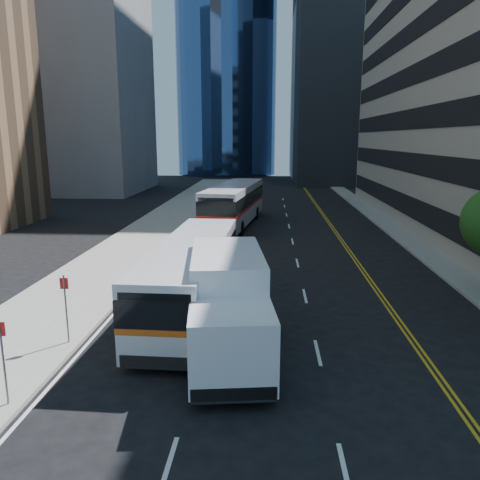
% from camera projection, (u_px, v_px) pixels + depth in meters
% --- Properties ---
extents(ground, '(160.00, 160.00, 0.00)m').
position_uv_depth(ground, '(308.00, 381.00, 14.40)').
color(ground, black).
rests_on(ground, ground).
extents(sidewalk_west, '(5.00, 90.00, 0.15)m').
position_uv_depth(sidewalk_west, '(159.00, 226.00, 39.38)').
color(sidewalk_west, gray).
rests_on(sidewalk_west, ground).
extents(sidewalk_east, '(2.00, 90.00, 0.15)m').
position_uv_depth(sidewalk_east, '(394.00, 229.00, 38.23)').
color(sidewalk_east, gray).
rests_on(sidewalk_east, ground).
extents(midrise_west, '(18.00, 18.00, 35.00)m').
position_uv_depth(midrise_west, '(72.00, 61.00, 63.04)').
color(midrise_west, gray).
rests_on(midrise_west, ground).
extents(bus_front, '(2.93, 11.88, 3.05)m').
position_uv_depth(bus_front, '(192.00, 274.00, 19.90)').
color(bus_front, silver).
rests_on(bus_front, ground).
extents(bus_rear, '(4.60, 13.64, 3.45)m').
position_uv_depth(bus_rear, '(234.00, 203.00, 39.83)').
color(bus_rear, silver).
rests_on(bus_rear, ground).
extents(box_truck, '(3.31, 7.38, 3.41)m').
position_uv_depth(box_truck, '(228.00, 304.00, 15.87)').
color(box_truck, white).
rests_on(box_truck, ground).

